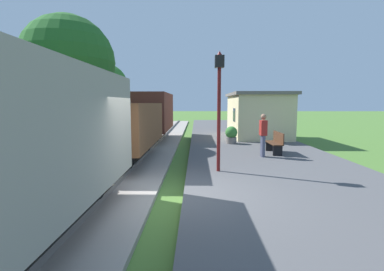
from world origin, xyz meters
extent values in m
plane|color=#47702D|center=(0.00, 0.00, 0.00)|extent=(160.00, 160.00, 0.00)
cube|color=#4C4C4F|center=(3.20, 0.00, 0.12)|extent=(6.00, 60.00, 0.25)
cube|color=gray|center=(-2.40, 0.00, 0.06)|extent=(3.80, 60.00, 0.12)
cube|color=slate|center=(-1.68, 0.00, 0.19)|extent=(0.07, 60.00, 0.14)
cube|color=slate|center=(-3.12, 0.00, 0.19)|extent=(0.07, 60.00, 0.14)
cube|color=gray|center=(-2.40, -2.20, 1.88)|extent=(2.50, 5.60, 2.20)
cube|color=black|center=(-2.40, -2.20, 0.93)|extent=(2.10, 5.15, 0.50)
cylinder|color=black|center=(-2.40, -0.40, 0.68)|extent=(1.56, 0.84, 0.84)
cylinder|color=black|center=(-2.40, 0.75, 0.93)|extent=(0.20, 0.30, 0.20)
cube|color=brown|center=(-2.40, 4.40, 1.58)|extent=(2.50, 5.60, 1.60)
cube|color=black|center=(-2.40, 4.40, 0.93)|extent=(2.10, 5.15, 0.50)
cylinder|color=black|center=(-2.40, 6.20, 0.68)|extent=(1.56, 0.84, 0.84)
cylinder|color=black|center=(-2.40, 2.61, 0.68)|extent=(1.56, 0.84, 0.84)
cylinder|color=black|center=(-2.40, 7.35, 0.93)|extent=(0.20, 0.30, 0.20)
cylinder|color=black|center=(-2.40, 1.45, 0.93)|extent=(0.20, 0.30, 0.20)
cube|color=brown|center=(-2.40, 11.00, 1.88)|extent=(2.50, 5.60, 2.20)
cube|color=black|center=(-2.40, 11.00, 0.93)|extent=(2.10, 5.15, 0.50)
cylinder|color=black|center=(-2.40, 12.80, 0.68)|extent=(1.56, 0.84, 0.84)
cylinder|color=black|center=(-2.40, 9.21, 0.68)|extent=(1.56, 0.84, 0.84)
cylinder|color=black|center=(-2.40, 13.95, 0.93)|extent=(0.20, 0.30, 0.20)
cylinder|color=black|center=(-2.40, 8.05, 0.93)|extent=(0.20, 0.30, 0.20)
cube|color=beige|center=(4.40, 11.87, 1.55)|extent=(3.20, 5.50, 2.60)
cube|color=#66605B|center=(4.40, 11.87, 2.94)|extent=(3.50, 5.80, 0.18)
cube|color=black|center=(2.79, 10.77, 1.68)|extent=(0.03, 0.90, 0.80)
cube|color=#422819|center=(3.82, 5.57, 0.69)|extent=(0.42, 1.50, 0.04)
cube|color=#422819|center=(4.01, 5.57, 0.93)|extent=(0.04, 1.50, 0.45)
cube|color=black|center=(3.82, 4.97, 0.46)|extent=(0.38, 0.06, 0.42)
cube|color=black|center=(3.82, 6.17, 0.46)|extent=(0.38, 0.06, 0.42)
cube|color=#422819|center=(3.82, 16.41, 0.69)|extent=(0.42, 1.50, 0.04)
cube|color=#422819|center=(4.01, 16.41, 0.93)|extent=(0.04, 1.50, 0.45)
cube|color=black|center=(3.82, 15.81, 0.46)|extent=(0.38, 0.06, 0.42)
cube|color=black|center=(3.82, 17.01, 0.46)|extent=(0.38, 0.06, 0.42)
cylinder|color=#474C66|center=(3.16, 4.66, 0.68)|extent=(0.15, 0.15, 0.86)
cylinder|color=#474C66|center=(3.15, 4.82, 0.68)|extent=(0.15, 0.15, 0.86)
cube|color=maroon|center=(3.15, 4.74, 1.41)|extent=(0.25, 0.38, 0.60)
sphere|color=#936B51|center=(3.15, 4.74, 1.85)|extent=(0.22, 0.22, 0.22)
cylinder|color=slate|center=(2.36, 8.49, 0.42)|extent=(0.56, 0.56, 0.34)
sphere|color=#387A33|center=(2.36, 8.49, 0.85)|extent=(0.64, 0.64, 0.64)
cylinder|color=#591414|center=(1.20, 2.28, 1.85)|extent=(0.11, 0.11, 3.20)
cube|color=black|center=(1.20, 2.28, 3.63)|extent=(0.28, 0.28, 0.36)
sphere|color=#F2E5BF|center=(1.20, 2.28, 3.63)|extent=(0.20, 0.20, 0.20)
cone|color=#591414|center=(1.20, 2.28, 3.87)|extent=(0.20, 0.20, 0.16)
cylinder|color=#4C3823|center=(-6.01, 8.16, 1.36)|extent=(0.28, 0.28, 2.72)
sphere|color=#235B23|center=(-6.01, 8.16, 4.46)|extent=(4.66, 4.66, 4.66)
cylinder|color=#4C3823|center=(-10.22, 16.75, 1.48)|extent=(0.28, 0.28, 2.97)
sphere|color=#2D6B28|center=(-10.22, 16.75, 4.51)|extent=(4.10, 4.10, 4.10)
cylinder|color=#4C3823|center=(-8.46, 22.31, 1.36)|extent=(0.28, 0.28, 2.71)
sphere|color=#2D6B28|center=(-8.46, 22.31, 4.23)|extent=(4.05, 4.05, 4.05)
camera|label=1|loc=(0.50, -6.59, 2.38)|focal=26.82mm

